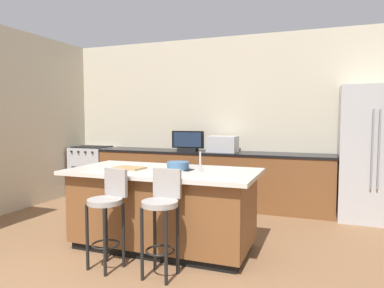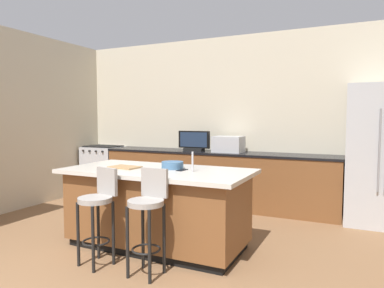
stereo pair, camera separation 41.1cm
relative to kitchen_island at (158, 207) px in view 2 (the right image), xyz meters
name	(u,v)px [view 2 (the right image)]	position (x,y,z in m)	size (l,w,h in m)	color
wall_back	(228,120)	(-0.01, 2.45, 0.98)	(6.26, 0.12, 2.89)	beige
counter_back	(215,179)	(-0.10, 2.07, 0.00)	(4.03, 0.62, 0.92)	brown
kitchen_island	(158,207)	(0.00, 0.00, 0.00)	(2.15, 1.06, 0.90)	black
refrigerator	(381,155)	(2.36, 2.02, 0.51)	(0.88, 0.73, 1.95)	#B7BABF
range_oven	(104,169)	(-2.48, 2.07, 0.01)	(0.71, 0.63, 0.94)	#B7BABF
microwave	(228,144)	(0.13, 2.07, 0.59)	(0.48, 0.36, 0.27)	#B7BABF
tv_monitor	(194,142)	(-0.48, 2.02, 0.62)	(0.57, 0.16, 0.35)	black
sink_faucet_back	(226,144)	(0.06, 2.17, 0.58)	(0.02, 0.02, 0.24)	#B2B2B7
sink_faucet_island	(193,162)	(0.45, 0.00, 0.55)	(0.02, 0.02, 0.22)	#B2B2B7
bar_stool_left	(98,207)	(-0.28, -0.69, 0.13)	(0.35, 0.37, 0.98)	gray
bar_stool_right	(148,212)	(0.30, -0.67, 0.14)	(0.34, 0.34, 1.00)	gray
fruit_bowl	(172,165)	(0.14, 0.12, 0.48)	(0.25, 0.25, 0.08)	#3F668C
cell_phone	(182,170)	(0.30, 0.04, 0.44)	(0.07, 0.15, 0.01)	black
tv_remote	(168,166)	(0.02, 0.22, 0.45)	(0.04, 0.17, 0.02)	black
cutting_board	(125,167)	(-0.40, -0.07, 0.45)	(0.35, 0.24, 0.02)	#A87F51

